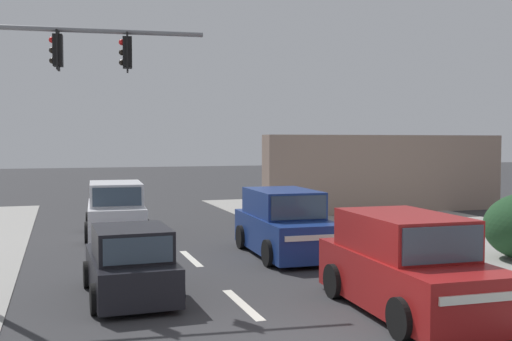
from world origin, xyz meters
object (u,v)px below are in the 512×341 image
Objects in this scene: hatchback_oncoming_mid at (130,265)px; suv_receding_far at (406,267)px; suv_oncoming_near at (284,225)px; traffic_signal_mast at (20,102)px; suv_kerbside_parked at (116,211)px.

suv_receding_far is at bearing -28.98° from hatchback_oncoming_mid.
suv_oncoming_near is (4.79, 3.47, 0.18)m from hatchback_oncoming_mid.
traffic_signal_mast is 8.08m from suv_oncoming_near.
suv_oncoming_near reaches higher than hatchback_oncoming_mid.
traffic_signal_mast reaches higher than hatchback_oncoming_mid.
suv_receding_far is 5.66m from hatchback_oncoming_mid.
traffic_signal_mast is 8.62m from suv_kerbside_parked.
suv_kerbside_parked reaches higher than hatchback_oncoming_mid.
suv_receding_far reaches higher than hatchback_oncoming_mid.
suv_receding_far is at bearing -88.56° from suv_oncoming_near.
suv_oncoming_near is at bearing 91.44° from suv_receding_far.
suv_receding_far is (7.12, -3.71, -3.26)m from traffic_signal_mast.
traffic_signal_mast reaches higher than suv_receding_far.
suv_oncoming_near is (6.96, 2.50, -3.26)m from traffic_signal_mast.
traffic_signal_mast is at bearing 155.96° from hatchback_oncoming_mid.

